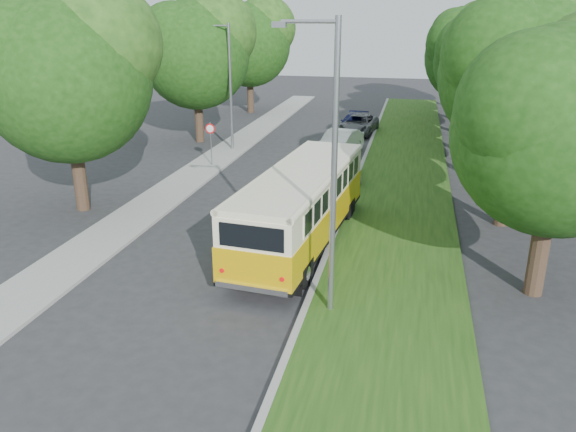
% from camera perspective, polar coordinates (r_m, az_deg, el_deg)
% --- Properties ---
extents(ground, '(120.00, 120.00, 0.00)m').
position_cam_1_polar(ground, '(19.41, -7.28, -4.72)').
color(ground, '#2B2B2E').
rests_on(ground, ground).
extents(curb, '(0.20, 70.00, 0.15)m').
position_cam_1_polar(curb, '(23.11, 5.35, -0.33)').
color(curb, gray).
rests_on(curb, ground).
extents(grass_verge, '(4.50, 70.00, 0.13)m').
position_cam_1_polar(grass_verge, '(22.97, 11.17, -0.79)').
color(grass_verge, '#1E4512').
rests_on(grass_verge, ground).
extents(sidewalk, '(2.20, 70.00, 0.12)m').
position_cam_1_polar(sidewalk, '(25.47, -13.72, 1.08)').
color(sidewalk, gray).
rests_on(sidewalk, ground).
extents(treeline, '(24.27, 41.91, 9.46)m').
position_cam_1_polar(treeline, '(34.73, 7.86, 16.26)').
color(treeline, '#332319').
rests_on(treeline, ground).
extents(lamppost_near, '(1.71, 0.16, 8.00)m').
position_cam_1_polar(lamppost_near, '(14.65, 4.36, 5.34)').
color(lamppost_near, gray).
rests_on(lamppost_near, ground).
extents(lamppost_far, '(1.71, 0.16, 7.50)m').
position_cam_1_polar(lamppost_far, '(34.54, -6.04, 13.29)').
color(lamppost_far, gray).
rests_on(lamppost_far, ground).
extents(warning_sign, '(0.56, 0.10, 2.50)m').
position_cam_1_polar(warning_sign, '(31.11, -7.88, 8.00)').
color(warning_sign, gray).
rests_on(warning_sign, ground).
extents(vintage_bus, '(3.45, 9.97, 2.90)m').
position_cam_1_polar(vintage_bus, '(20.13, 1.35, 0.81)').
color(vintage_bus, '#DDA907').
rests_on(vintage_bus, ground).
extents(car_silver, '(2.82, 4.71, 1.50)m').
position_cam_1_polar(car_silver, '(29.09, 5.29, 5.32)').
color(car_silver, silver).
rests_on(car_silver, ground).
extents(car_white, '(2.59, 4.81, 1.51)m').
position_cam_1_polar(car_white, '(33.73, 5.22, 7.36)').
color(car_white, white).
rests_on(car_white, ground).
extents(car_blue, '(2.08, 4.33, 1.22)m').
position_cam_1_polar(car_blue, '(41.06, 6.66, 9.36)').
color(car_blue, '#131B53').
rests_on(car_blue, ground).
extents(car_grey, '(2.75, 4.97, 1.32)m').
position_cam_1_polar(car_grey, '(40.27, 7.17, 9.21)').
color(car_grey, '#505357').
rests_on(car_grey, ground).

